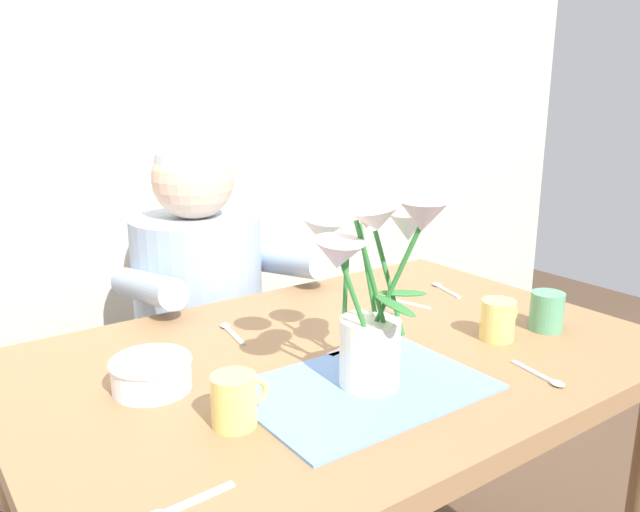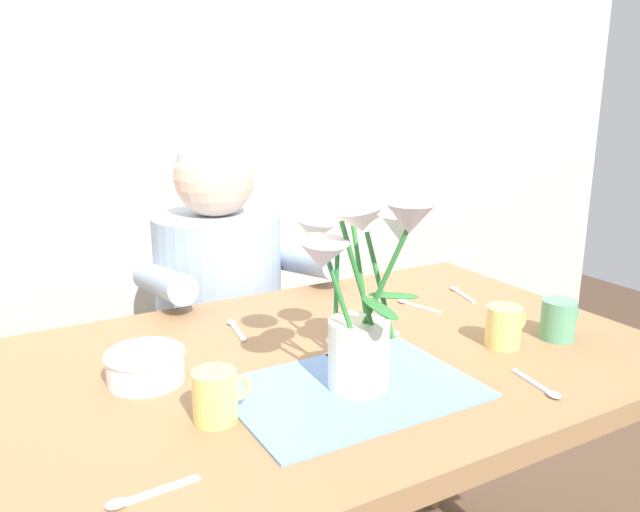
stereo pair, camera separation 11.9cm
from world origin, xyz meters
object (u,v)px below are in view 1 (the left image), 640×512
(ceramic_mug, at_px, (498,320))
(tea_cup, at_px, (235,400))
(flower_vase, at_px, (372,287))
(dinner_knife, at_px, (363,342))
(seated_person, at_px, (202,339))
(coffee_cup, at_px, (547,311))
(ceramic_bowl, at_px, (151,372))

(ceramic_mug, xyz_separation_m, tea_cup, (-0.59, 0.01, 0.00))
(flower_vase, xyz_separation_m, dinner_knife, (0.11, 0.15, -0.17))
(seated_person, distance_m, coffee_cup, 0.91)
(seated_person, xyz_separation_m, ceramic_bowl, (-0.34, -0.56, 0.21))
(dinner_knife, xyz_separation_m, coffee_cup, (0.36, -0.16, 0.04))
(ceramic_mug, height_order, coffee_cup, same)
(flower_vase, bearing_deg, dinner_knife, 54.35)
(coffee_cup, bearing_deg, ceramic_mug, 167.89)
(ceramic_bowl, distance_m, ceramic_mug, 0.67)
(seated_person, bearing_deg, flower_vase, -95.30)
(ceramic_mug, bearing_deg, flower_vase, -178.19)
(ceramic_mug, distance_m, coffee_cup, 0.13)
(coffee_cup, bearing_deg, seated_person, 118.81)
(flower_vase, distance_m, coffee_cup, 0.48)
(ceramic_bowl, xyz_separation_m, coffee_cup, (0.77, -0.22, 0.01))
(ceramic_bowl, height_order, dinner_knife, ceramic_bowl)
(flower_vase, bearing_deg, coffee_cup, -1.92)
(coffee_cup, distance_m, tea_cup, 0.71)
(flower_vase, xyz_separation_m, tea_cup, (-0.24, 0.02, -0.13))
(flower_vase, height_order, ceramic_bowl, flower_vase)
(dinner_knife, height_order, coffee_cup, coffee_cup)
(dinner_knife, height_order, ceramic_mug, ceramic_mug)
(ceramic_mug, height_order, tea_cup, same)
(dinner_knife, relative_size, coffee_cup, 2.04)
(seated_person, xyz_separation_m, dinner_knife, (0.07, -0.61, 0.18))
(dinner_knife, distance_m, tea_cup, 0.38)
(dinner_knife, bearing_deg, tea_cup, -170.14)
(ceramic_mug, relative_size, coffee_cup, 1.00)
(ceramic_bowl, xyz_separation_m, tea_cup, (0.06, -0.18, 0.01))
(dinner_knife, bearing_deg, flower_vase, -136.37)
(flower_vase, relative_size, tea_cup, 3.45)
(flower_vase, height_order, dinner_knife, flower_vase)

